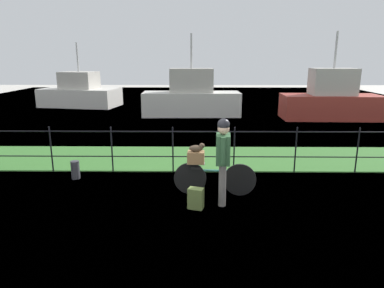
# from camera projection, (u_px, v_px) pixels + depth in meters

# --- Properties ---
(ground_plane) EXTENTS (60.00, 60.00, 0.00)m
(ground_plane) POSITION_uv_depth(u_px,v_px,m) (166.00, 206.00, 6.61)
(ground_plane) COLOR beige
(grass_strip) EXTENTS (27.00, 2.40, 0.03)m
(grass_strip) POSITION_uv_depth(u_px,v_px,m) (176.00, 158.00, 9.76)
(grass_strip) COLOR #38702D
(grass_strip) RESTS_ON ground
(harbor_water) EXTENTS (30.00, 30.00, 0.00)m
(harbor_water) POSITION_uv_depth(u_px,v_px,m) (185.00, 111.00, 18.32)
(harbor_water) COLOR #60849E
(harbor_water) RESTS_ON ground
(iron_fence) EXTENTS (18.04, 0.04, 1.14)m
(iron_fence) POSITION_uv_depth(u_px,v_px,m) (173.00, 146.00, 8.45)
(iron_fence) COLOR black
(iron_fence) RESTS_ON ground
(bicycle_main) EXTENTS (1.69, 0.20, 0.67)m
(bicycle_main) POSITION_uv_depth(u_px,v_px,m) (214.00, 178.00, 7.11)
(bicycle_main) COLOR black
(bicycle_main) RESTS_ON ground
(wooden_crate) EXTENTS (0.35, 0.27, 0.25)m
(wooden_crate) POSITION_uv_depth(u_px,v_px,m) (196.00, 157.00, 7.03)
(wooden_crate) COLOR olive
(wooden_crate) RESTS_ON bicycle_main
(terrier_dog) EXTENTS (0.32, 0.16, 0.18)m
(terrier_dog) POSITION_uv_depth(u_px,v_px,m) (197.00, 148.00, 6.98)
(terrier_dog) COLOR #4C3D2D
(terrier_dog) RESTS_ON wooden_crate
(cyclist_person) EXTENTS (0.29, 0.54, 1.68)m
(cyclist_person) POSITION_uv_depth(u_px,v_px,m) (223.00, 154.00, 6.51)
(cyclist_person) COLOR slate
(cyclist_person) RESTS_ON ground
(backpack_on_paving) EXTENTS (0.32, 0.26, 0.40)m
(backpack_on_paving) POSITION_uv_depth(u_px,v_px,m) (196.00, 198.00, 6.48)
(backpack_on_paving) COLOR olive
(backpack_on_paving) RESTS_ON ground
(mooring_bollard) EXTENTS (0.20, 0.20, 0.42)m
(mooring_bollard) POSITION_uv_depth(u_px,v_px,m) (75.00, 170.00, 8.10)
(mooring_bollard) COLOR #38383D
(mooring_bollard) RESTS_ON ground
(moored_boat_near) EXTENTS (4.63, 2.92, 3.58)m
(moored_boat_near) POSITION_uv_depth(u_px,v_px,m) (80.00, 94.00, 20.04)
(moored_boat_near) COLOR silver
(moored_boat_near) RESTS_ON ground
(moored_boat_mid) EXTENTS (4.43, 1.88, 3.90)m
(moored_boat_mid) POSITION_uv_depth(u_px,v_px,m) (331.00, 101.00, 15.85)
(moored_boat_mid) COLOR #9E3328
(moored_boat_mid) RESTS_ON ground
(moored_boat_far) EXTENTS (4.72, 1.72, 3.86)m
(moored_boat_far) POSITION_uv_depth(u_px,v_px,m) (191.00, 98.00, 16.82)
(moored_boat_far) COLOR silver
(moored_boat_far) RESTS_ON ground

